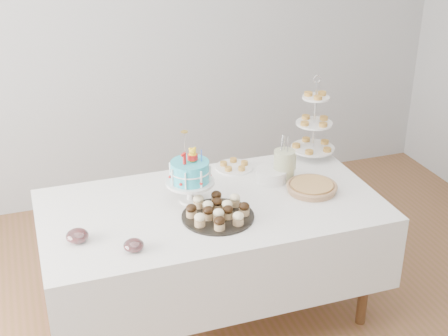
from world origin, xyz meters
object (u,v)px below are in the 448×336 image
object	(u,v)px
cupcake_tray	(218,210)
utensil_pitcher	(284,164)
birthday_cake	(190,183)
tiered_stand	(314,124)
jam_bowl_a	(134,245)
jam_bowl_b	(77,236)
pie	(312,187)
table	(212,238)
pastry_plate	(234,166)
plate_stack	(271,175)

from	to	relation	value
cupcake_tray	utensil_pitcher	bearing A→B (deg)	30.54
birthday_cake	tiered_stand	distance (m)	0.99
jam_bowl_a	jam_bowl_b	size ratio (longest dim) A/B	0.89
pie	utensil_pitcher	xyz separation A→B (m)	(-0.09, 0.20, 0.08)
table	pastry_plate	size ratio (longest dim) A/B	7.99
plate_stack	jam_bowl_b	world-z (taller)	plate_stack
cupcake_tray	pie	distance (m)	0.63
cupcake_tray	utensil_pitcher	size ratio (longest dim) A/B	1.38
birthday_cake	jam_bowl_b	xyz separation A→B (m)	(-0.66, -0.22, -0.08)
table	jam_bowl_b	bearing A→B (deg)	-168.79
pie	jam_bowl_b	xyz separation A→B (m)	(-1.37, -0.11, 0.01)
cupcake_tray	pastry_plate	bearing A→B (deg)	62.04
jam_bowl_b	utensil_pitcher	world-z (taller)	utensil_pitcher
table	utensil_pitcher	bearing A→B (deg)	17.06
pastry_plate	birthday_cake	bearing A→B (deg)	-139.39
table	pie	xyz separation A→B (m)	(0.61, -0.04, 0.25)
jam_bowl_b	table	bearing A→B (deg)	11.21
pie	jam_bowl_b	distance (m)	1.37
tiered_stand	utensil_pitcher	world-z (taller)	tiered_stand
tiered_stand	plate_stack	world-z (taller)	tiered_stand
plate_stack	jam_bowl_a	bearing A→B (deg)	-152.65
pie	tiered_stand	size ratio (longest dim) A/B	0.54
pastry_plate	plate_stack	bearing A→B (deg)	-56.82
tiered_stand	utensil_pitcher	distance (m)	0.42
pie	jam_bowl_b	size ratio (longest dim) A/B	2.61
table	plate_stack	world-z (taller)	plate_stack
utensil_pitcher	jam_bowl_b	bearing A→B (deg)	-156.11
plate_stack	pastry_plate	distance (m)	0.28
table	jam_bowl_b	size ratio (longest dim) A/B	16.64
jam_bowl_b	tiered_stand	bearing A→B (deg)	19.14
table	pastry_plate	bearing A→B (deg)	55.01
pastry_plate	utensil_pitcher	world-z (taller)	utensil_pitcher
plate_stack	jam_bowl_b	distance (m)	1.24
tiered_stand	pastry_plate	size ratio (longest dim) A/B	2.32
pie	jam_bowl_a	xyz separation A→B (m)	(-1.12, -0.28, 0.00)
table	jam_bowl_a	world-z (taller)	jam_bowl_a
cupcake_tray	utensil_pitcher	xyz separation A→B (m)	(0.53, 0.31, 0.06)
pie	plate_stack	size ratio (longest dim) A/B	1.56
jam_bowl_a	utensil_pitcher	world-z (taller)	utensil_pitcher
table	tiered_stand	size ratio (longest dim) A/B	3.44
pastry_plate	jam_bowl_a	xyz separation A→B (m)	(-0.79, -0.73, 0.01)
jam_bowl_b	plate_stack	bearing A→B (deg)	14.73
tiered_stand	jam_bowl_b	size ratio (longest dim) A/B	4.83
birthday_cake	pie	distance (m)	0.72
utensil_pitcher	plate_stack	bearing A→B (deg)	-174.14
jam_bowl_b	utensil_pitcher	xyz separation A→B (m)	(1.28, 0.31, 0.07)
utensil_pitcher	table	bearing A→B (deg)	-152.64
birthday_cake	jam_bowl_a	distance (m)	0.58
plate_stack	pastry_plate	size ratio (longest dim) A/B	0.80
birthday_cake	pastry_plate	bearing A→B (deg)	23.95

